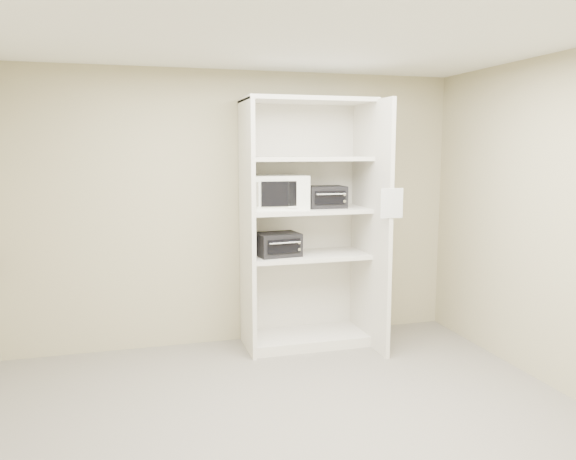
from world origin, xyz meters
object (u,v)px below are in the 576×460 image
object	(u,v)px
shelving_unit	(311,232)
toaster_oven_upper	(326,197)
toaster_oven_lower	(278,244)
microwave	(277,192)

from	to	relation	value
shelving_unit	toaster_oven_upper	distance (m)	0.37
toaster_oven_lower	shelving_unit	bearing A→B (deg)	-2.05
toaster_oven_upper	toaster_oven_lower	size ratio (longest dim) A/B	0.93
microwave	toaster_oven_upper	bearing A→B (deg)	-0.75
shelving_unit	microwave	xyz separation A→B (m)	(-0.34, 0.02, 0.40)
microwave	toaster_oven_lower	bearing A→B (deg)	-99.46
shelving_unit	toaster_oven_upper	xyz separation A→B (m)	(0.14, -0.00, 0.35)
shelving_unit	toaster_oven_lower	distance (m)	0.37
toaster_oven_upper	toaster_oven_lower	world-z (taller)	toaster_oven_upper
toaster_oven_lower	toaster_oven_upper	bearing A→B (deg)	-3.98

